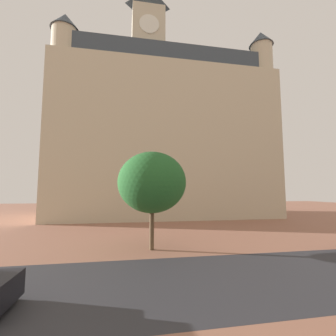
{
  "coord_description": "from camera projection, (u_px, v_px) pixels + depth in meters",
  "views": [
    {
      "loc": [
        -2.2,
        -1.26,
        3.34
      ],
      "look_at": [
        0.07,
        11.02,
        4.59
      ],
      "focal_mm": 25.05,
      "sensor_mm": 36.0,
      "label": 1
    }
  ],
  "objects": [
    {
      "name": "tree_curb_far",
      "position": [
        152.0,
        182.0,
        13.79
      ],
      "size": [
        4.01,
        4.01,
        5.68
      ],
      "color": "brown",
      "rests_on": "ground_plane"
    },
    {
      "name": "street_asphalt_strip",
      "position": [
        183.0,
        281.0,
        8.74
      ],
      "size": [
        120.0,
        6.2,
        0.0
      ],
      "primitive_type": "cube",
      "color": "#2D2D33",
      "rests_on": "ground_plane"
    },
    {
      "name": "ground_plane",
      "position": [
        171.0,
        262.0,
        11.09
      ],
      "size": [
        120.0,
        120.0,
        0.0
      ],
      "primitive_type": "plane",
      "color": "#93604C"
    },
    {
      "name": "landmark_building",
      "position": [
        163.0,
        137.0,
        33.55
      ],
      "size": [
        28.47,
        13.8,
        34.0
      ],
      "color": "beige",
      "rests_on": "ground_plane"
    }
  ]
}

